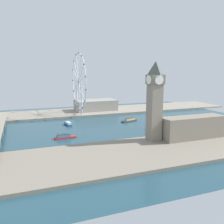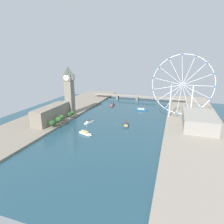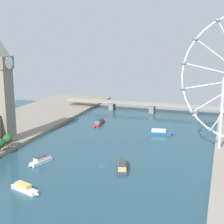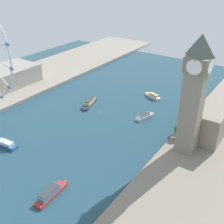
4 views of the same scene
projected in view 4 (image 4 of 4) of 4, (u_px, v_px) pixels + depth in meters
ground_plane at (100, 111)px, 274.75m from camera, size 418.32×418.32×0.00m
riverbank_right at (19, 83)px, 336.03m from camera, size 90.00×520.00×3.00m
clock_tower at (194, 95)px, 191.65m from camera, size 16.79×16.79×88.26m
parliament_block at (218, 114)px, 237.05m from camera, size 22.00×78.29×25.57m
tree_row_embankment at (194, 111)px, 251.32m from camera, size 12.24×69.12×13.46m
riverside_hall at (3, 78)px, 319.71m from camera, size 45.73×78.57×20.22m
tour_boat_0 at (51, 193)px, 173.19m from camera, size 7.91×29.15×5.70m
tour_boat_1 at (5, 144)px, 220.91m from camera, size 26.23×8.57×5.10m
tour_boat_2 at (90, 103)px, 286.29m from camera, size 14.43×32.17×5.74m
tour_boat_3 at (153, 96)px, 301.78m from camera, size 23.38×10.78×5.06m
tour_boat_4 at (145, 116)px, 261.43m from camera, size 10.30×22.86×5.16m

